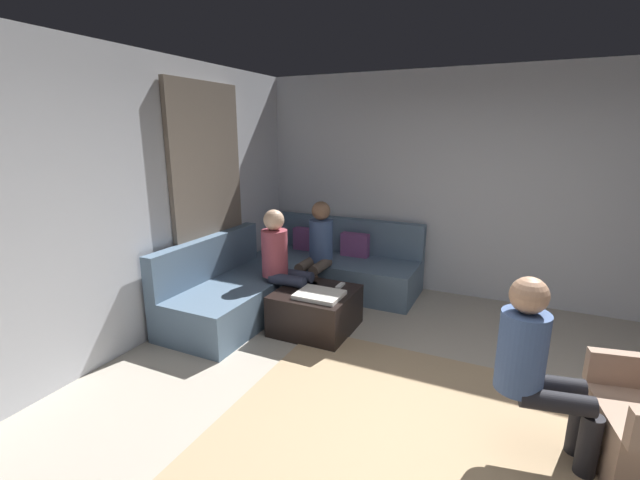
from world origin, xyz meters
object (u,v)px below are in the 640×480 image
object	(u,v)px
sectional_couch	(295,277)
person_on_armchair	(538,364)
ottoman	(316,310)
game_remote	(340,286)
person_on_couch_side	(283,261)
coffee_mug	(304,278)
person_on_couch_back	(317,248)

from	to	relation	value
sectional_couch	person_on_armchair	distance (m)	3.06
ottoman	game_remote	xyz separation A→B (m)	(0.18, 0.22, 0.22)
person_on_couch_side	person_on_armchair	size ratio (longest dim) A/B	1.02
coffee_mug	person_on_couch_back	xyz separation A→B (m)	(-0.09, 0.51, 0.19)
game_remote	person_on_couch_back	world-z (taller)	person_on_couch_back
person_on_couch_back	person_on_couch_side	xyz separation A→B (m)	(-0.13, -0.59, 0.00)
game_remote	person_on_couch_side	bearing A→B (deg)	-168.64
ottoman	person_on_couch_side	size ratio (longest dim) A/B	0.63
person_on_armchair	person_on_couch_back	bearing A→B (deg)	-137.39
sectional_couch	person_on_couch_back	world-z (taller)	person_on_couch_back
person_on_armchair	person_on_couch_side	bearing A→B (deg)	-125.45
sectional_couch	ottoman	xyz separation A→B (m)	(0.58, -0.63, -0.07)
person_on_armchair	coffee_mug	bearing A→B (deg)	-129.26
sectional_couch	ottoman	distance (m)	0.86
person_on_couch_back	coffee_mug	bearing A→B (deg)	99.90
sectional_couch	coffee_mug	xyz separation A→B (m)	(0.36, -0.45, 0.19)
ottoman	person_on_armchair	xyz separation A→B (m)	(1.97, -1.02, 0.43)
person_on_couch_side	ottoman	bearing A→B (deg)	77.49
ottoman	person_on_couch_back	distance (m)	0.88
sectional_couch	person_on_couch_back	size ratio (longest dim) A/B	2.12
game_remote	person_on_couch_back	xyz separation A→B (m)	(-0.49, 0.47, 0.23)
game_remote	person_on_couch_back	distance (m)	0.71
sectional_couch	person_on_couch_side	world-z (taller)	person_on_couch_side
person_on_couch_side	coffee_mug	bearing A→B (deg)	111.25
sectional_couch	ottoman	bearing A→B (deg)	-47.31
ottoman	person_on_couch_back	bearing A→B (deg)	114.19
person_on_couch_back	person_on_couch_side	size ratio (longest dim) A/B	1.00
game_remote	person_on_couch_side	world-z (taller)	person_on_couch_side
game_remote	person_on_armchair	distance (m)	2.19
coffee_mug	person_on_couch_side	xyz separation A→B (m)	(-0.21, -0.08, 0.19)
ottoman	person_on_armchair	bearing A→B (deg)	-27.26
coffee_mug	ottoman	bearing A→B (deg)	-39.29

